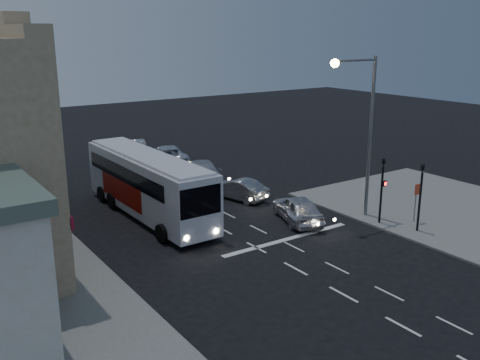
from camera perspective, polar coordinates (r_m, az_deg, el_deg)
ground at (r=25.32m, az=4.47°, el=-8.64°), size 120.00×120.00×0.00m
road_markings at (r=28.45m, az=2.29°, el=-5.81°), size 8.00×30.55×0.01m
tour_bus at (r=31.09m, az=-9.80°, el=-0.33°), size 2.85×12.01×3.67m
car_suv at (r=30.30m, az=6.19°, el=-3.05°), size 3.13×4.75×1.50m
car_sedan_a at (r=34.13m, az=-0.14°, el=-0.98°), size 2.37×4.25×1.33m
car_sedan_b at (r=38.59m, az=-4.18°, el=1.06°), size 3.64×5.63×1.52m
car_sedan_c at (r=43.60m, az=-7.80°, el=2.67°), size 3.97×6.15×1.58m
car_extra at (r=47.82m, az=-11.06°, el=3.51°), size 2.45×4.31×1.34m
traffic_signal_main at (r=30.11m, az=14.94°, el=-0.29°), size 0.25×0.35×4.10m
traffic_signal_side at (r=29.47m, az=18.73°, el=-0.93°), size 0.18×0.15×4.10m
regulatory_sign at (r=31.02m, az=18.31°, el=-1.69°), size 0.45×0.12×2.20m
streetlight at (r=30.15m, az=13.01°, el=6.31°), size 3.32×0.44×9.00m
street_tree at (r=34.01m, az=-23.16°, el=4.35°), size 4.00×4.00×6.20m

